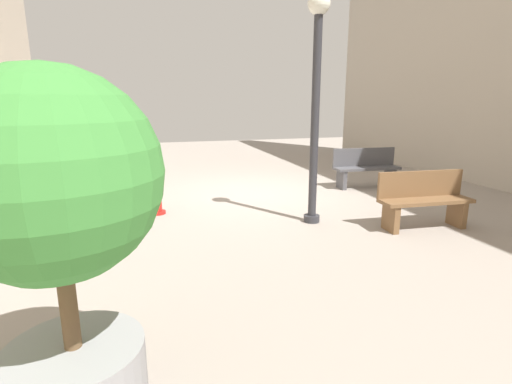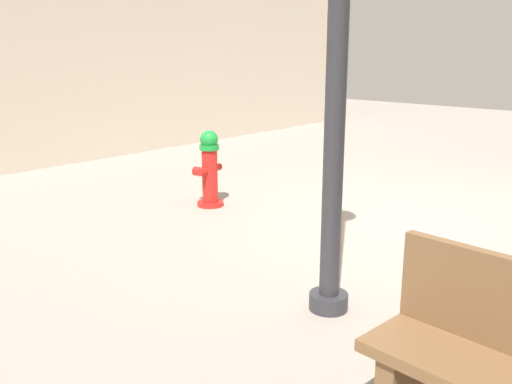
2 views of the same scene
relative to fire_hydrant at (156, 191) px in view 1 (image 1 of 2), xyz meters
name	(u,v)px [view 1 (image 1 of 2)]	position (x,y,z in m)	size (l,w,h in m)	color
ground_plane	(255,193)	(-2.26, -1.07, -0.45)	(23.40, 23.40, 0.00)	gray
fire_hydrant	(156,191)	(0.00, 0.00, 0.00)	(0.38, 0.41, 0.90)	red
bench_near	(366,167)	(-5.05, -0.95, 0.04)	(1.65, 0.54, 0.95)	#4C4C51
bench_far	(423,199)	(-4.27, 2.09, 0.04)	(1.59, 0.55, 0.95)	brown
planter_tree	(57,213)	(0.73, 4.84, 1.00)	(1.31, 1.31, 2.34)	gray
street_lamp	(316,85)	(-2.61, 1.29, 1.89)	(0.36, 0.36, 3.76)	#2D2D33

